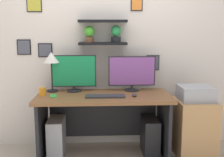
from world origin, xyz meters
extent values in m
plane|color=tan|center=(0.00, 0.00, 0.00)|extent=(8.00, 8.00, 0.00)
cube|color=beige|center=(0.00, 0.44, 1.35)|extent=(4.40, 0.04, 2.70)
cube|color=black|center=(0.00, 0.32, 1.33)|extent=(0.59, 0.20, 0.03)
cube|color=black|center=(0.00, 0.32, 1.60)|extent=(0.59, 0.20, 0.03)
cylinder|color=brown|center=(-0.16, 0.32, 1.37)|extent=(0.10, 0.10, 0.07)
ellipsoid|color=green|center=(-0.16, 0.32, 1.47)|extent=(0.13, 0.13, 0.13)
cylinder|color=black|center=(0.16, 0.32, 1.37)|extent=(0.12, 0.12, 0.07)
ellipsoid|color=#288643|center=(0.16, 0.32, 1.48)|extent=(0.12, 0.12, 0.14)
cube|color=#2D2D33|center=(0.65, 0.42, 1.07)|extent=(0.17, 0.02, 0.20)
cube|color=#4C4C56|center=(0.65, 0.41, 1.07)|extent=(0.14, 0.00, 0.17)
cube|color=black|center=(-0.83, 0.42, 1.80)|extent=(0.18, 0.02, 0.18)
cube|color=gold|center=(-0.83, 0.41, 1.80)|extent=(0.16, 0.00, 0.16)
cube|color=black|center=(-0.98, 0.42, 1.28)|extent=(0.17, 0.02, 0.19)
cube|color=#4C4C56|center=(-0.98, 0.41, 1.28)|extent=(0.15, 0.00, 0.17)
cube|color=black|center=(-0.72, 0.42, 1.24)|extent=(0.18, 0.02, 0.17)
cube|color=#4C4C56|center=(-0.72, 0.41, 1.24)|extent=(0.15, 0.00, 0.15)
cube|color=black|center=(0.43, 0.42, 1.80)|extent=(0.15, 0.02, 0.15)
cube|color=orange|center=(0.43, 0.41, 1.80)|extent=(0.12, 0.00, 0.13)
cube|color=brown|center=(0.00, 0.00, 0.73)|extent=(1.55, 0.68, 0.04)
cube|color=black|center=(-0.72, 0.00, 0.35)|extent=(0.04, 0.62, 0.71)
cube|color=black|center=(0.72, 0.00, 0.35)|extent=(0.04, 0.62, 0.71)
cube|color=black|center=(0.00, 0.30, 0.39)|extent=(1.35, 0.02, 0.50)
cylinder|color=black|center=(-0.35, 0.21, 0.76)|extent=(0.18, 0.18, 0.02)
cylinder|color=black|center=(-0.35, 0.21, 0.79)|extent=(0.03, 0.03, 0.06)
cube|color=black|center=(-0.35, 0.22, 1.00)|extent=(0.53, 0.02, 0.38)
cube|color=#198C4C|center=(-0.35, 0.21, 1.00)|extent=(0.51, 0.00, 0.36)
cylinder|color=black|center=(0.35, 0.21, 0.76)|extent=(0.18, 0.18, 0.02)
cylinder|color=black|center=(0.35, 0.21, 0.80)|extent=(0.03, 0.03, 0.06)
cube|color=black|center=(0.35, 0.22, 0.99)|extent=(0.57, 0.02, 0.36)
cube|color=#8C4C99|center=(0.35, 0.21, 0.99)|extent=(0.55, 0.00, 0.34)
cube|color=#2D2D33|center=(0.01, -0.11, 0.76)|extent=(0.44, 0.14, 0.02)
ellipsoid|color=#2D2D33|center=(0.35, -0.09, 0.77)|extent=(0.06, 0.09, 0.03)
cylinder|color=black|center=(-0.62, 0.21, 0.76)|extent=(0.13, 0.13, 0.02)
cylinder|color=black|center=(-0.62, 0.21, 0.94)|extent=(0.02, 0.02, 0.33)
cone|color=silver|center=(-0.62, 0.21, 1.17)|extent=(0.19, 0.19, 0.13)
cube|color=green|center=(-0.57, -0.04, 0.76)|extent=(0.09, 0.15, 0.01)
cylinder|color=orange|center=(-0.71, 0.02, 0.80)|extent=(0.08, 0.08, 0.09)
cube|color=tan|center=(1.08, -0.03, 0.34)|extent=(0.44, 0.50, 0.68)
cube|color=#9E9EA3|center=(1.08, -0.03, 0.76)|extent=(0.38, 0.34, 0.17)
cube|color=#99999E|center=(-0.56, 0.02, 0.23)|extent=(0.18, 0.40, 0.46)
cube|color=black|center=(0.56, 0.05, 0.22)|extent=(0.18, 0.40, 0.44)
camera|label=1|loc=(-0.07, -3.22, 1.50)|focal=45.79mm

